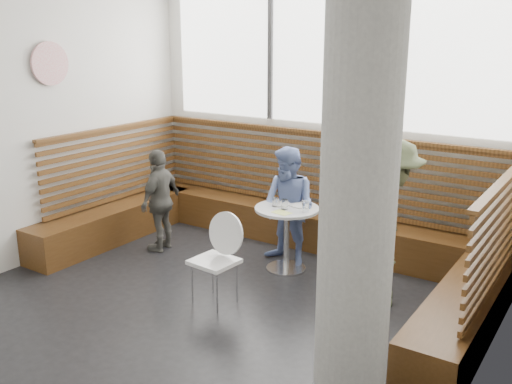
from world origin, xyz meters
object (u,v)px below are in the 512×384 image
Objects in this scene: child_back at (289,207)px; cafe_table at (287,225)px; concrete_column at (358,201)px; child_left at (160,200)px; cafe_chair at (218,251)px; adult_man at (389,222)px.

cafe_table is at bearing -58.07° from child_back.
concrete_column is 2.49× the size of child_left.
child_back reaches higher than cafe_chair.
cafe_chair reaches higher than cafe_table.
cafe_table is 0.54× the size of child_back.
cafe_table is 1.27m from adult_man.
concrete_column reaches higher than child_left.
child_left is at bearing 74.59° from adult_man.
child_left is at bearing 153.05° from concrete_column.
concrete_column reaches higher than cafe_chair.
cafe_table is 1.07m from cafe_chair.
adult_man reaches higher than cafe_chair.
cafe_table is at bearing 130.32° from concrete_column.
child_left is at bearing -169.49° from cafe_table.
cafe_chair is 0.71× the size of child_left.
concrete_column is 4.27× the size of cafe_table.
child_left is (-3.34, 1.70, -0.96)m from concrete_column.
adult_man reaches higher than child_left.
adult_man is 2.89m from child_left.
cafe_table is 0.82× the size of cafe_chair.
concrete_column is 3.86m from child_left.
cafe_table is 0.58× the size of child_left.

